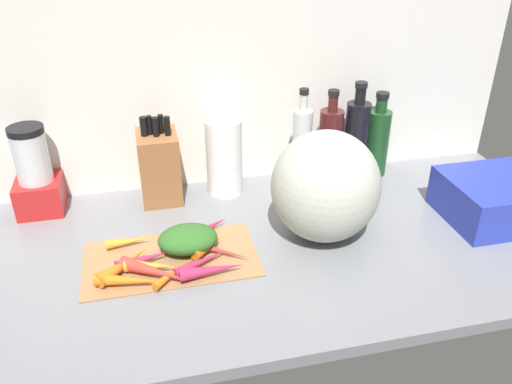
# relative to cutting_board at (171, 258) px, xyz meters

# --- Properties ---
(ground_plane) EXTENTS (1.70, 0.80, 0.03)m
(ground_plane) POSITION_rel_cutting_board_xyz_m (0.27, 0.02, -0.02)
(ground_plane) COLOR slate
(wall_back) EXTENTS (1.70, 0.03, 0.60)m
(wall_back) POSITION_rel_cutting_board_xyz_m (0.27, 0.41, 0.30)
(wall_back) COLOR silver
(wall_back) RESTS_ON ground_plane
(cutting_board) EXTENTS (0.43, 0.24, 0.01)m
(cutting_board) POSITION_rel_cutting_board_xyz_m (0.00, 0.00, 0.00)
(cutting_board) COLOR #997047
(cutting_board) RESTS_ON ground_plane
(carrot_0) EXTENTS (0.13, 0.06, 0.03)m
(carrot_0) POSITION_rel_cutting_board_xyz_m (-0.07, -0.02, 0.02)
(carrot_0) COLOR #B2264C
(carrot_0) RESTS_ON cutting_board
(carrot_1) EXTENTS (0.12, 0.06, 0.03)m
(carrot_1) POSITION_rel_cutting_board_xyz_m (-0.05, -0.05, 0.02)
(carrot_1) COLOR orange
(carrot_1) RESTS_ON cutting_board
(carrot_2) EXTENTS (0.11, 0.03, 0.02)m
(carrot_2) POSITION_rel_cutting_board_xyz_m (-0.10, 0.08, 0.02)
(carrot_2) COLOR orange
(carrot_2) RESTS_ON cutting_board
(carrot_3) EXTENTS (0.16, 0.13, 0.04)m
(carrot_3) POSITION_rel_cutting_board_xyz_m (-0.05, -0.07, 0.02)
(carrot_3) COLOR red
(carrot_3) RESTS_ON cutting_board
(carrot_4) EXTENTS (0.11, 0.08, 0.02)m
(carrot_4) POSITION_rel_cutting_board_xyz_m (0.12, 0.10, 0.02)
(carrot_4) COLOR #B2264C
(carrot_4) RESTS_ON cutting_board
(carrot_5) EXTENTS (0.14, 0.13, 0.03)m
(carrot_5) POSITION_rel_cutting_board_xyz_m (-0.11, -0.03, 0.02)
(carrot_5) COLOR orange
(carrot_5) RESTS_ON cutting_board
(carrot_6) EXTENTS (0.16, 0.04, 0.03)m
(carrot_6) POSITION_rel_cutting_board_xyz_m (0.09, -0.10, 0.02)
(carrot_6) COLOR #B2264C
(carrot_6) RESTS_ON cutting_board
(carrot_7) EXTENTS (0.11, 0.11, 0.02)m
(carrot_7) POSITION_rel_cutting_board_xyz_m (0.00, -0.08, 0.01)
(carrot_7) COLOR orange
(carrot_7) RESTS_ON cutting_board
(carrot_8) EXTENTS (0.15, 0.09, 0.02)m
(carrot_8) POSITION_rel_cutting_board_xyz_m (0.07, -0.05, 0.02)
(carrot_8) COLOR #B2264C
(carrot_8) RESTS_ON cutting_board
(carrot_9) EXTENTS (0.10, 0.09, 0.03)m
(carrot_9) POSITION_rel_cutting_board_xyz_m (0.09, 0.00, 0.02)
(carrot_9) COLOR orange
(carrot_9) RESTS_ON cutting_board
(carrot_10) EXTENTS (0.15, 0.12, 0.02)m
(carrot_10) POSITION_rel_cutting_board_xyz_m (0.12, -0.01, 0.01)
(carrot_10) COLOR red
(carrot_10) RESTS_ON cutting_board
(carrot_11) EXTENTS (0.16, 0.08, 0.03)m
(carrot_11) POSITION_rel_cutting_board_xyz_m (-0.10, -0.09, 0.02)
(carrot_11) COLOR orange
(carrot_11) RESTS_ON cutting_board
(carrot_greens_pile) EXTENTS (0.15, 0.12, 0.06)m
(carrot_greens_pile) POSITION_rel_cutting_board_xyz_m (0.05, 0.03, 0.04)
(carrot_greens_pile) COLOR #2D6023
(carrot_greens_pile) RESTS_ON cutting_board
(winter_squash) EXTENTS (0.28, 0.28, 0.29)m
(winter_squash) POSITION_rel_cutting_board_xyz_m (0.40, 0.02, 0.14)
(winter_squash) COLOR #B2B7A8
(winter_squash) RESTS_ON ground_plane
(knife_block) EXTENTS (0.11, 0.14, 0.26)m
(knife_block) POSITION_rel_cutting_board_xyz_m (0.00, 0.32, 0.10)
(knife_block) COLOR brown
(knife_block) RESTS_ON ground_plane
(blender_appliance) EXTENTS (0.13, 0.13, 0.26)m
(blender_appliance) POSITION_rel_cutting_board_xyz_m (-0.34, 0.33, 0.11)
(blender_appliance) COLOR red
(blender_appliance) RESTS_ON ground_plane
(paper_towel_roll) EXTENTS (0.11, 0.11, 0.23)m
(paper_towel_roll) POSITION_rel_cutting_board_xyz_m (0.19, 0.32, 0.11)
(paper_towel_roll) COLOR white
(paper_towel_roll) RESTS_ON ground_plane
(bottle_0) EXTENTS (0.06, 0.06, 0.32)m
(bottle_0) POSITION_rel_cutting_board_xyz_m (0.43, 0.29, 0.13)
(bottle_0) COLOR silver
(bottle_0) RESTS_ON ground_plane
(bottle_1) EXTENTS (0.07, 0.07, 0.30)m
(bottle_1) POSITION_rel_cutting_board_xyz_m (0.52, 0.31, 0.12)
(bottle_1) COLOR #471919
(bottle_1) RESTS_ON ground_plane
(bottle_2) EXTENTS (0.07, 0.07, 0.32)m
(bottle_2) POSITION_rel_cutting_board_xyz_m (0.61, 0.31, 0.13)
(bottle_2) COLOR black
(bottle_2) RESTS_ON ground_plane
(bottle_3) EXTENTS (0.07, 0.07, 0.27)m
(bottle_3) POSITION_rel_cutting_board_xyz_m (0.69, 0.33, 0.11)
(bottle_3) COLOR #19421E
(bottle_3) RESTS_ON ground_plane
(dish_rack) EXTENTS (0.27, 0.25, 0.12)m
(dish_rack) POSITION_rel_cutting_board_xyz_m (0.90, -0.00, 0.06)
(dish_rack) COLOR #2838AD
(dish_rack) RESTS_ON ground_plane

